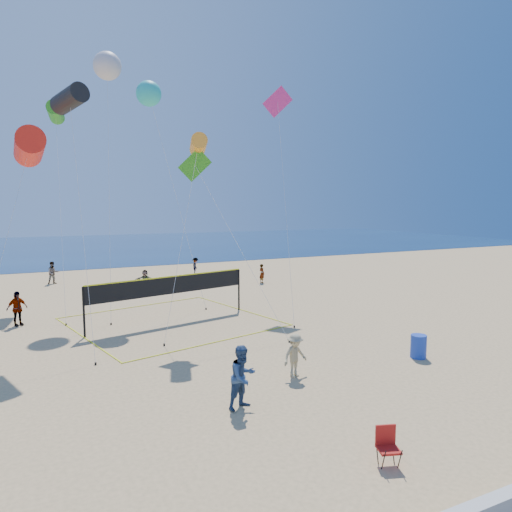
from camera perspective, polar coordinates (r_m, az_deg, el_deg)
name	(u,v)px	position (r m, az deg, el deg)	size (l,w,h in m)	color
ground	(247,491)	(11.04, -1.10, -27.34)	(120.00, 120.00, 0.00)	tan
ocean	(71,247)	(70.74, -22.13, 1.03)	(140.00, 50.00, 0.03)	#10274E
bystander_a	(243,377)	(14.21, -1.66, -14.87)	(0.94, 0.74, 1.94)	navy
bystander_b	(295,355)	(16.71, 4.91, -12.27)	(1.01, 0.58, 1.56)	tan
far_person_0	(17,309)	(26.22, -27.70, -5.84)	(1.04, 0.43, 1.77)	gray
far_person_1	(145,280)	(33.82, -13.71, -2.92)	(1.35, 0.43, 1.46)	gray
far_person_2	(262,274)	(35.74, 0.74, -2.20)	(0.55, 0.36, 1.50)	gray
far_person_3	(53,273)	(38.68, -24.04, -1.93)	(0.84, 0.66, 1.74)	gray
far_person_4	(195,266)	(39.96, -7.58, -1.31)	(0.99, 0.57, 1.54)	gray
camp_chair	(387,443)	(12.07, 16.07, -21.58)	(0.61, 0.71, 1.02)	#AA1813
trash_barrel	(418,346)	(19.78, 19.65, -10.59)	(0.62, 0.62, 0.93)	#1B3CB0
volleyball_net	(170,291)	(24.23, -10.68, -4.27)	(10.97, 10.86, 2.44)	black
kite_0	(29,147)	(23.97, -26.48, 12.08)	(2.89, 7.86, 9.59)	red
kite_1	(70,99)	(23.80, -22.27, 17.69)	(1.70, 6.56, 11.58)	black
kite_2	(198,145)	(22.34, -7.22, 13.57)	(2.94, 2.90, 9.43)	#FF9C29
kite_4	(200,174)	(22.03, -7.03, 10.11)	(3.91, 4.01, 8.80)	#31961D
kite_5	(278,111)	(30.19, 2.80, 17.71)	(3.80, 7.43, 13.64)	#D92C81
kite_6	(107,66)	(31.46, -18.10, 21.64)	(2.24, 7.36, 15.39)	beige
kite_7	(149,94)	(29.42, -13.26, 19.14)	(3.17, 3.85, 13.43)	#28BDB3
kite_8	(56,113)	(33.87, -23.76, 16.10)	(1.23, 9.92, 12.75)	#31961D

